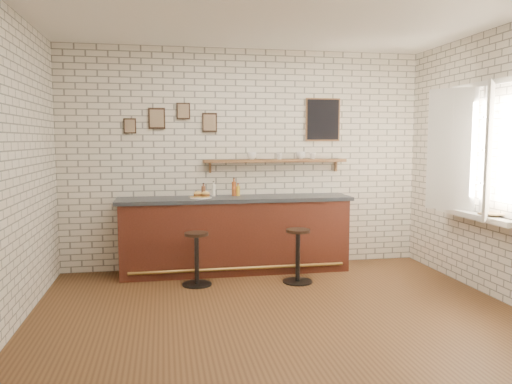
% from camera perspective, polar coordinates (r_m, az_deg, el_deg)
% --- Properties ---
extents(ground, '(5.00, 5.00, 0.00)m').
position_cam_1_polar(ground, '(5.26, 2.52, -13.66)').
color(ground, brown).
rests_on(ground, ground).
extents(bar_counter, '(3.10, 0.65, 1.01)m').
position_cam_1_polar(bar_counter, '(6.71, -2.36, -4.85)').
color(bar_counter, '#4A1E13').
rests_on(bar_counter, ground).
extents(sandwich_plate, '(0.28, 0.28, 0.01)m').
position_cam_1_polar(sandwich_plate, '(6.55, -6.31, -0.64)').
color(sandwich_plate, white).
rests_on(sandwich_plate, bar_counter).
extents(ciabatta_sandwich, '(0.23, 0.17, 0.07)m').
position_cam_1_polar(ciabatta_sandwich, '(6.55, -6.23, -0.27)').
color(ciabatta_sandwich, '#DCB25A').
rests_on(ciabatta_sandwich, sandwich_plate).
extents(potato_chips, '(0.26, 0.19, 0.00)m').
position_cam_1_polar(potato_chips, '(6.55, -6.44, -0.58)').
color(potato_chips, '#F0B854').
rests_on(potato_chips, sandwich_plate).
extents(bitters_bottle_brown, '(0.06, 0.06, 0.18)m').
position_cam_1_polar(bitters_bottle_brown, '(6.73, -6.03, 0.11)').
color(bitters_bottle_brown, brown).
rests_on(bitters_bottle_brown, bar_counter).
extents(bitters_bottle_white, '(0.05, 0.05, 0.20)m').
position_cam_1_polar(bitters_bottle_white, '(6.74, -4.87, 0.21)').
color(bitters_bottle_white, silver).
rests_on(bitters_bottle_white, bar_counter).
extents(bitters_bottle_amber, '(0.06, 0.06, 0.25)m').
position_cam_1_polar(bitters_bottle_amber, '(6.77, -2.53, 0.41)').
color(bitters_bottle_amber, '#964018').
rests_on(bitters_bottle_amber, bar_counter).
extents(condiment_bottle_yellow, '(0.05, 0.05, 0.17)m').
position_cam_1_polar(condiment_bottle_yellow, '(6.78, -2.06, 0.17)').
color(condiment_bottle_yellow, yellow).
rests_on(condiment_bottle_yellow, bar_counter).
extents(bar_stool_left, '(0.36, 0.36, 0.65)m').
position_cam_1_polar(bar_stool_left, '(6.16, -6.80, -7.38)').
color(bar_stool_left, black).
rests_on(bar_stool_left, ground).
extents(bar_stool_right, '(0.37, 0.37, 0.67)m').
position_cam_1_polar(bar_stool_right, '(6.25, 4.80, -7.07)').
color(bar_stool_right, black).
rests_on(bar_stool_right, ground).
extents(wall_shelf, '(2.00, 0.18, 0.18)m').
position_cam_1_polar(wall_shelf, '(6.90, 2.24, 3.58)').
color(wall_shelf, brown).
rests_on(wall_shelf, ground).
extents(shelf_cup_a, '(0.18, 0.18, 0.10)m').
position_cam_1_polar(shelf_cup_a, '(6.83, -0.47, 4.16)').
color(shelf_cup_a, white).
rests_on(shelf_cup_a, wall_shelf).
extents(shelf_cup_b, '(0.12, 0.12, 0.08)m').
position_cam_1_polar(shelf_cup_b, '(6.91, 2.70, 4.10)').
color(shelf_cup_b, white).
rests_on(shelf_cup_b, wall_shelf).
extents(shelf_cup_c, '(0.16, 0.16, 0.10)m').
position_cam_1_polar(shelf_cup_c, '(6.99, 5.14, 4.19)').
color(shelf_cup_c, white).
rests_on(shelf_cup_c, wall_shelf).
extents(shelf_cup_d, '(0.11, 0.11, 0.09)m').
position_cam_1_polar(shelf_cup_d, '(7.04, 6.48, 4.12)').
color(shelf_cup_d, white).
rests_on(shelf_cup_d, wall_shelf).
extents(back_wall_decor, '(2.96, 0.02, 0.56)m').
position_cam_1_polar(back_wall_decor, '(6.94, 0.71, 8.28)').
color(back_wall_decor, black).
rests_on(back_wall_decor, ground).
extents(window_sill, '(0.20, 1.35, 0.06)m').
position_cam_1_polar(window_sill, '(6.28, 23.76, -2.47)').
color(window_sill, white).
rests_on(window_sill, ground).
extents(casement_window, '(0.40, 1.30, 1.56)m').
position_cam_1_polar(casement_window, '(6.20, 23.73, 4.39)').
color(casement_window, white).
rests_on(casement_window, ground).
extents(book_lower, '(0.24, 0.27, 0.02)m').
position_cam_1_polar(book_lower, '(6.08, 24.81, -2.39)').
color(book_lower, tan).
rests_on(book_lower, window_sill).
extents(book_upper, '(0.24, 0.27, 0.02)m').
position_cam_1_polar(book_upper, '(6.06, 24.95, -2.24)').
color(book_upper, tan).
rests_on(book_upper, book_lower).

